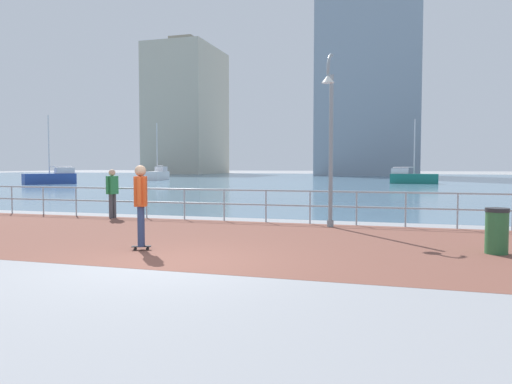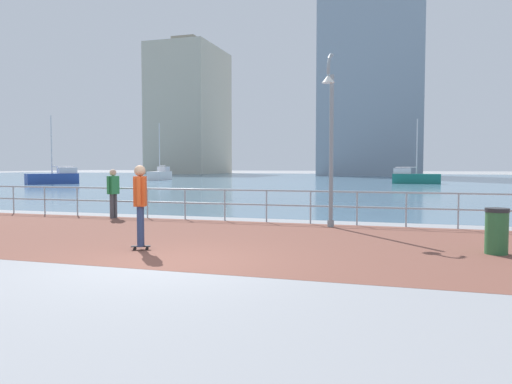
{
  "view_description": "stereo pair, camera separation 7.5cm",
  "coord_description": "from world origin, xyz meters",
  "px_view_note": "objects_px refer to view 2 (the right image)",
  "views": [
    {
      "loc": [
        4.08,
        -8.08,
        1.79
      ],
      "look_at": [
        0.47,
        4.01,
        1.1
      ],
      "focal_mm": 34.32,
      "sensor_mm": 36.0,
      "label": 1
    },
    {
      "loc": [
        4.15,
        -8.06,
        1.79
      ],
      "look_at": [
        0.47,
        4.01,
        1.1
      ],
      "focal_mm": 34.32,
      "sensor_mm": 36.0,
      "label": 2
    }
  ],
  "objects_px": {
    "bystander": "(113,189)",
    "sailboat_ivory": "(54,177)",
    "sailboat_navy": "(160,175)",
    "lamppost": "(330,132)",
    "trash_bin": "(497,231)",
    "sailboat_blue": "(415,178)",
    "skateboarder": "(140,199)"
  },
  "relations": [
    {
      "from": "bystander",
      "to": "sailboat_ivory",
      "type": "xyz_separation_m",
      "value": [
        -22.93,
        24.98,
        -0.35
      ]
    },
    {
      "from": "sailboat_navy",
      "to": "bystander",
      "type": "bearing_deg",
      "value": -64.01
    },
    {
      "from": "sailboat_ivory",
      "to": "bystander",
      "type": "bearing_deg",
      "value": -47.45
    },
    {
      "from": "lamppost",
      "to": "trash_bin",
      "type": "height_order",
      "value": "lamppost"
    },
    {
      "from": "sailboat_blue",
      "to": "sailboat_navy",
      "type": "bearing_deg",
      "value": 173.27
    },
    {
      "from": "trash_bin",
      "to": "sailboat_blue",
      "type": "bearing_deg",
      "value": 91.28
    },
    {
      "from": "skateboarder",
      "to": "trash_bin",
      "type": "bearing_deg",
      "value": 13.33
    },
    {
      "from": "skateboarder",
      "to": "sailboat_navy",
      "type": "height_order",
      "value": "sailboat_navy"
    },
    {
      "from": "lamppost",
      "to": "bystander",
      "type": "height_order",
      "value": "lamppost"
    },
    {
      "from": "lamppost",
      "to": "skateboarder",
      "type": "distance_m",
      "value": 6.1
    },
    {
      "from": "lamppost",
      "to": "sailboat_ivory",
      "type": "distance_m",
      "value": 39.62
    },
    {
      "from": "bystander",
      "to": "sailboat_blue",
      "type": "distance_m",
      "value": 37.11
    },
    {
      "from": "sailboat_navy",
      "to": "sailboat_blue",
      "type": "height_order",
      "value": "sailboat_navy"
    },
    {
      "from": "trash_bin",
      "to": "sailboat_ivory",
      "type": "bearing_deg",
      "value": 140.07
    },
    {
      "from": "trash_bin",
      "to": "sailboat_blue",
      "type": "xyz_separation_m",
      "value": [
        -0.88,
        39.25,
        0.13
      ]
    },
    {
      "from": "sailboat_navy",
      "to": "sailboat_blue",
      "type": "bearing_deg",
      "value": -6.73
    },
    {
      "from": "bystander",
      "to": "trash_bin",
      "type": "xyz_separation_m",
      "value": [
        11.23,
        -3.62,
        -0.5
      ]
    },
    {
      "from": "bystander",
      "to": "trash_bin",
      "type": "height_order",
      "value": "bystander"
    },
    {
      "from": "skateboarder",
      "to": "sailboat_ivory",
      "type": "relative_size",
      "value": 0.27
    },
    {
      "from": "skateboarder",
      "to": "sailboat_navy",
      "type": "distance_m",
      "value": 50.1
    },
    {
      "from": "skateboarder",
      "to": "bystander",
      "type": "height_order",
      "value": "skateboarder"
    },
    {
      "from": "skateboarder",
      "to": "sailboat_blue",
      "type": "xyz_separation_m",
      "value": [
        6.23,
        40.94,
        -0.48
      ]
    },
    {
      "from": "sailboat_navy",
      "to": "trash_bin",
      "type": "bearing_deg",
      "value": -54.66
    },
    {
      "from": "lamppost",
      "to": "sailboat_navy",
      "type": "height_order",
      "value": "sailboat_navy"
    },
    {
      "from": "skateboarder",
      "to": "trash_bin",
      "type": "xyz_separation_m",
      "value": [
        7.1,
        1.68,
        -0.61
      ]
    },
    {
      "from": "lamppost",
      "to": "sailboat_blue",
      "type": "xyz_separation_m",
      "value": [
        2.96,
        36.06,
        -2.15
      ]
    },
    {
      "from": "skateboarder",
      "to": "sailboat_navy",
      "type": "xyz_separation_m",
      "value": [
        -23.19,
        44.41,
        -0.42
      ]
    },
    {
      "from": "bystander",
      "to": "skateboarder",
      "type": "bearing_deg",
      "value": -52.09
    },
    {
      "from": "skateboarder",
      "to": "sailboat_blue",
      "type": "relative_size",
      "value": 0.29
    },
    {
      "from": "sailboat_navy",
      "to": "sailboat_ivory",
      "type": "xyz_separation_m",
      "value": [
        -3.87,
        -14.13,
        -0.03
      ]
    },
    {
      "from": "skateboarder",
      "to": "bystander",
      "type": "xyz_separation_m",
      "value": [
        -4.13,
        5.3,
        -0.11
      ]
    },
    {
      "from": "lamppost",
      "to": "trash_bin",
      "type": "bearing_deg",
      "value": -39.8
    }
  ]
}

